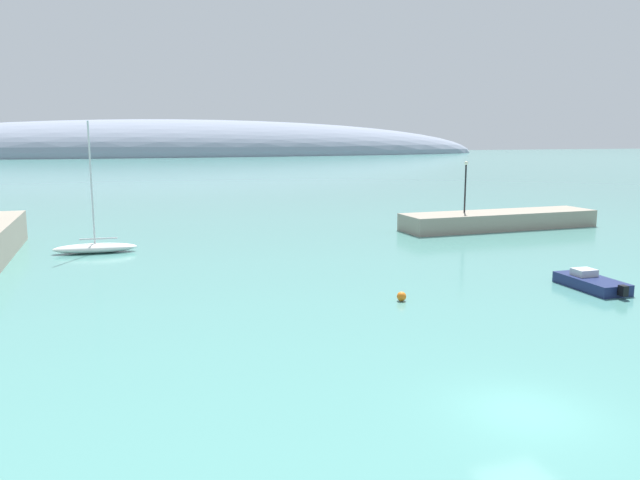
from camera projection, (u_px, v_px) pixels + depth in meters
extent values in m
plane|color=teal|center=(525.00, 412.00, 20.19)|extent=(600.00, 600.00, 0.00)
cube|color=gray|center=(499.00, 220.00, 59.54)|extent=(19.38, 4.74, 1.59)
ellipsoid|color=gray|center=(175.00, 156.00, 264.76)|extent=(282.38, 54.22, 30.06)
ellipsoid|color=white|center=(95.00, 248.00, 47.30)|extent=(6.15, 2.00, 0.71)
cylinder|color=silver|center=(91.00, 183.00, 46.48)|extent=(0.13, 0.13, 9.09)
cube|color=silver|center=(99.00, 239.00, 47.25)|extent=(2.73, 0.25, 0.10)
cube|color=navy|center=(591.00, 283.00, 36.28)|extent=(2.08, 4.45, 0.64)
cube|color=black|center=(623.00, 291.00, 33.94)|extent=(0.37, 0.45, 0.57)
cube|color=#B2B7C1|center=(584.00, 272.00, 36.82)|extent=(1.21, 1.08, 0.40)
sphere|color=orange|center=(402.00, 296.00, 33.61)|extent=(0.51, 0.51, 0.51)
cylinder|color=black|center=(465.00, 189.00, 58.52)|extent=(0.16, 0.16, 4.43)
sphere|color=#EAEACC|center=(466.00, 163.00, 58.13)|extent=(0.36, 0.36, 0.36)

